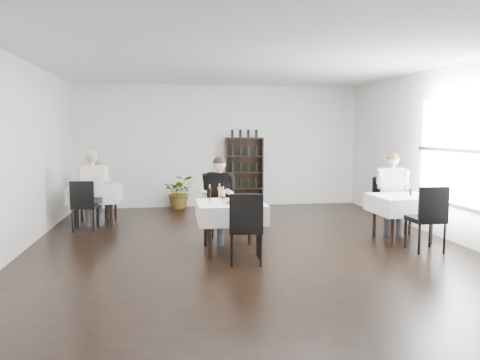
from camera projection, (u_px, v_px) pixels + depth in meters
name	position (u px, v px, depth m)	size (l,w,h in m)	color
room_shell	(250.00, 155.00, 7.20)	(9.00, 9.00, 9.00)	black
window_right	(457.00, 153.00, 7.71)	(0.06, 2.30, 1.85)	white
wine_shelf	(244.00, 173.00, 11.60)	(0.90, 0.28, 1.75)	black
main_table	(231.00, 212.00, 7.24)	(1.03, 1.03, 0.77)	black
left_table	(96.00, 194.00, 9.35)	(0.98, 0.98, 0.77)	black
right_table	(402.00, 204.00, 7.98)	(0.98, 0.98, 0.77)	black
potted_tree	(180.00, 192.00, 11.29)	(0.74, 0.64, 0.82)	#2A5D1F
main_chair_far	(222.00, 212.00, 7.96)	(0.47, 0.47, 0.87)	black
main_chair_near	(246.00, 224.00, 6.49)	(0.52, 0.52, 1.02)	black
left_chair_far	(98.00, 193.00, 10.13)	(0.43, 0.44, 0.95)	black
left_chair_near	(84.00, 202.00, 8.71)	(0.47, 0.47, 0.96)	black
right_chair_far	(387.00, 201.00, 8.67)	(0.51, 0.52, 1.02)	black
right_chair_near	(429.00, 215.00, 7.16)	(0.47, 0.48, 1.04)	black
diner_main	(219.00, 192.00, 7.84)	(0.63, 0.67, 1.45)	#3B3A41
diner_left_far	(100.00, 185.00, 9.96)	(0.56, 0.59, 1.26)	#3B3A41
diner_left_near	(92.00, 183.00, 8.84)	(0.61, 0.63, 1.52)	#3B3A41
diner_right_far	(393.00, 187.00, 8.54)	(0.64, 0.68, 1.48)	#3B3A41
plate_far	(236.00, 200.00, 7.38)	(0.29, 0.29, 0.07)	white
plate_near	(231.00, 203.00, 7.03)	(0.32, 0.32, 0.07)	white
pilsner_dark	(210.00, 195.00, 7.18)	(0.07, 0.07, 0.28)	black
pilsner_lager	(220.00, 194.00, 7.28)	(0.07, 0.07, 0.29)	gold
coke_bottle	(223.00, 196.00, 7.17)	(0.06, 0.06, 0.25)	silver
napkin_cutlery	(247.00, 203.00, 7.12)	(0.25, 0.22, 0.02)	black
pepper_mill	(411.00, 192.00, 8.01)	(0.04, 0.04, 0.11)	black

